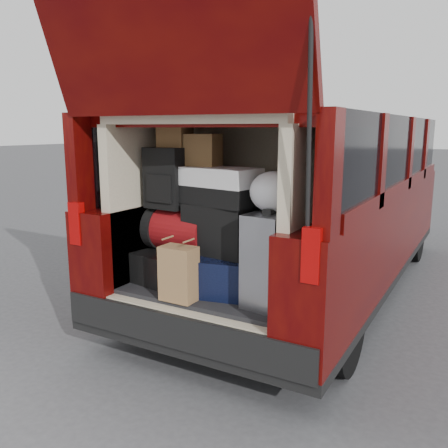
# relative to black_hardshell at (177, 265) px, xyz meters

# --- Properties ---
(ground) EXTENTS (80.00, 80.00, 0.00)m
(ground) POSITION_rel_black_hardshell_xyz_m (0.37, -0.17, -0.66)
(ground) COLOR #3C3C3E
(ground) RESTS_ON ground
(minivan) EXTENTS (1.90, 5.35, 2.77)m
(minivan) POSITION_rel_black_hardshell_xyz_m (0.37, 1.69, 0.25)
(minivan) COLOR black
(minivan) RESTS_ON ground
(load_floor) EXTENTS (1.24, 1.05, 0.55)m
(load_floor) POSITION_rel_black_hardshell_xyz_m (0.37, 0.11, -0.39)
(load_floor) COLOR black
(load_floor) RESTS_ON ground
(black_hardshell) EXTENTS (0.51, 0.63, 0.23)m
(black_hardshell) POSITION_rel_black_hardshell_xyz_m (0.00, 0.00, 0.00)
(black_hardshell) COLOR black
(black_hardshell) RESTS_ON load_floor
(navy_hardshell) EXTENTS (0.60, 0.68, 0.26)m
(navy_hardshell) POSITION_rel_black_hardshell_xyz_m (0.43, 0.01, 0.02)
(navy_hardshell) COLOR black
(navy_hardshell) RESTS_ON load_floor
(silver_roller) EXTENTS (0.29, 0.43, 0.60)m
(silver_roller) POSITION_rel_black_hardshell_xyz_m (0.84, -0.11, 0.19)
(silver_roller) COLOR silver
(silver_roller) RESTS_ON load_floor
(kraft_bag) EXTENTS (0.24, 0.15, 0.37)m
(kraft_bag) POSITION_rel_black_hardshell_xyz_m (0.27, -0.36, 0.07)
(kraft_bag) COLOR #997145
(kraft_bag) RESTS_ON load_floor
(red_duffel) EXTENTS (0.51, 0.35, 0.32)m
(red_duffel) POSITION_rel_black_hardshell_xyz_m (0.04, 0.00, 0.28)
(red_duffel) COLOR maroon
(red_duffel) RESTS_ON black_hardshell
(black_soft_case) EXTENTS (0.51, 0.34, 0.35)m
(black_soft_case) POSITION_rel_black_hardshell_xyz_m (0.39, -0.01, 0.32)
(black_soft_case) COLOR black
(black_soft_case) RESTS_ON navy_hardshell
(backpack) EXTENTS (0.32, 0.21, 0.44)m
(backpack) POSITION_rel_black_hardshell_xyz_m (-0.04, -0.04, 0.66)
(backpack) COLOR black
(backpack) RESTS_ON red_duffel
(twotone_duffel) EXTENTS (0.61, 0.39, 0.26)m
(twotone_duffel) POSITION_rel_black_hardshell_xyz_m (0.37, -0.01, 0.62)
(twotone_duffel) COLOR silver
(twotone_duffel) RESTS_ON black_soft_case
(grocery_sack_lower) EXTENTS (0.22, 0.18, 0.19)m
(grocery_sack_lower) POSITION_rel_black_hardshell_xyz_m (-0.01, 0.03, 0.97)
(grocery_sack_lower) COLOR brown
(grocery_sack_lower) RESTS_ON backpack
(grocery_sack_upper) EXTENTS (0.24, 0.20, 0.22)m
(grocery_sack_upper) POSITION_rel_black_hardshell_xyz_m (0.21, 0.07, 0.86)
(grocery_sack_upper) COLOR brown
(grocery_sack_upper) RESTS_ON twotone_duffel
(plastic_bag_right) EXTENTS (0.30, 0.28, 0.26)m
(plastic_bag_right) POSITION_rel_black_hardshell_xyz_m (0.82, -0.09, 0.62)
(plastic_bag_right) COLOR silver
(plastic_bag_right) RESTS_ON silver_roller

